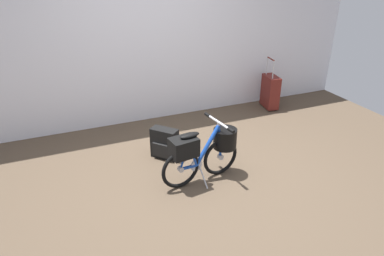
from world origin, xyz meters
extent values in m
plane|color=brown|center=(0.00, 0.00, 0.00)|extent=(6.76, 6.76, 0.00)
cube|color=silver|center=(0.00, 1.98, 1.52)|extent=(6.76, 0.10, 3.04)
torus|color=black|center=(0.28, 0.16, 0.22)|extent=(0.44, 0.10, 0.44)
cylinder|color=#B7B7BC|center=(0.28, 0.16, 0.22)|extent=(0.07, 0.06, 0.06)
torus|color=black|center=(-0.22, 0.09, 0.22)|extent=(0.44, 0.10, 0.44)
cylinder|color=#B7B7BC|center=(-0.22, 0.09, 0.22)|extent=(0.07, 0.06, 0.06)
cylinder|color=#1947B2|center=(-0.13, 0.10, 0.22)|extent=(0.20, 0.06, 0.05)
cylinder|color=#1947B2|center=(0.11, 0.13, 0.41)|extent=(0.31, 0.08, 0.43)
cylinder|color=#1947B2|center=(-0.07, 0.11, 0.39)|extent=(0.12, 0.05, 0.37)
cylinder|color=#1947B2|center=(-0.13, 0.10, 0.22)|extent=(0.20, 0.05, 0.04)
cylinder|color=#1947B2|center=(0.26, 0.15, 0.42)|extent=(0.07, 0.04, 0.40)
cylinder|color=#1947B2|center=(-0.17, 0.10, 0.40)|extent=(0.13, 0.04, 0.36)
ellipsoid|color=black|center=(-0.11, 0.10, 0.59)|extent=(0.23, 0.12, 0.05)
cylinder|color=#B7B7BC|center=(0.24, 0.15, 0.64)|extent=(0.03, 0.03, 0.04)
cylinder|color=#B7B7BC|center=(0.24, 0.15, 0.66)|extent=(0.08, 0.44, 0.03)
cylinder|color=black|center=(0.27, -0.07, 0.66)|extent=(0.05, 0.09, 0.04)
cylinder|color=black|center=(0.21, 0.37, 0.66)|extent=(0.05, 0.09, 0.04)
cylinder|color=#B7B7BC|center=(-0.03, 0.11, 0.21)|extent=(0.14, 0.03, 0.14)
cylinder|color=#B7B7BC|center=(0.02, 0.03, 0.10)|extent=(0.04, 0.19, 0.21)
cylinder|color=black|center=(0.33, 0.16, 0.44)|extent=(0.29, 0.29, 0.22)
cube|color=black|center=(-0.18, 0.09, 0.48)|extent=(0.30, 0.23, 0.20)
cube|color=maroon|center=(1.91, 1.60, 0.28)|extent=(0.24, 0.38, 0.52)
cylinder|color=#B7B7BC|center=(1.85, 1.49, 0.68)|extent=(0.02, 0.02, 0.28)
cylinder|color=#B7B7BC|center=(1.89, 1.72, 0.68)|extent=(0.02, 0.02, 0.28)
cylinder|color=maroon|center=(1.87, 1.61, 0.82)|extent=(0.06, 0.23, 0.02)
cylinder|color=black|center=(1.95, 1.47, 0.02)|extent=(0.04, 0.03, 0.04)
cylinder|color=black|center=(1.99, 1.71, 0.02)|extent=(0.04, 0.03, 0.04)
cube|color=black|center=(-0.18, 0.75, 0.19)|extent=(0.33, 0.34, 0.38)
cube|color=black|center=(-0.24, 0.69, 0.13)|extent=(0.17, 0.19, 0.17)
camera|label=1|loc=(-1.29, -2.80, 2.21)|focal=32.31mm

